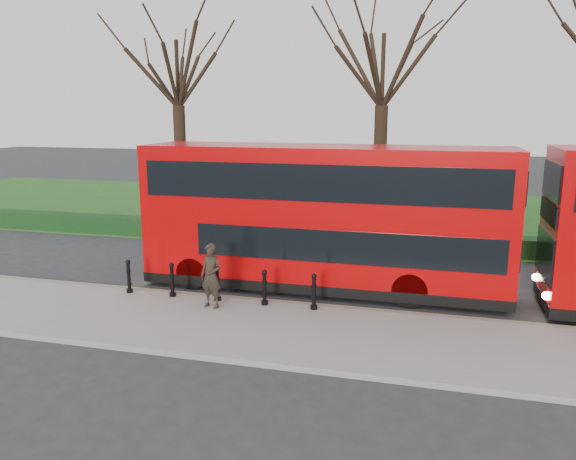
# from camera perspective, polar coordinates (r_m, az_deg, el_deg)

# --- Properties ---
(ground) EXTENTS (120.00, 120.00, 0.00)m
(ground) POSITION_cam_1_polar(r_m,az_deg,el_deg) (17.73, -0.85, -6.64)
(ground) COLOR #28282B
(ground) RESTS_ON ground
(pavement) EXTENTS (60.00, 4.00, 0.15)m
(pavement) POSITION_cam_1_polar(r_m,az_deg,el_deg) (15.01, -3.99, -9.91)
(pavement) COLOR gray
(pavement) RESTS_ON ground
(kerb) EXTENTS (60.00, 0.25, 0.16)m
(kerb) POSITION_cam_1_polar(r_m,az_deg,el_deg) (16.79, -1.78, -7.45)
(kerb) COLOR slate
(kerb) RESTS_ON ground
(grass_verge) EXTENTS (60.00, 18.00, 0.06)m
(grass_verge) POSITION_cam_1_polar(r_m,az_deg,el_deg) (31.99, 6.42, 1.82)
(grass_verge) COLOR #1C501A
(grass_verge) RESTS_ON ground
(hedge) EXTENTS (60.00, 0.90, 0.80)m
(hedge) POSITION_cam_1_polar(r_m,az_deg,el_deg) (24.00, 3.53, -0.67)
(hedge) COLOR black
(hedge) RESTS_ON ground
(yellow_line_outer) EXTENTS (60.00, 0.10, 0.01)m
(yellow_line_outer) POSITION_cam_1_polar(r_m,az_deg,el_deg) (17.09, -1.49, -7.35)
(yellow_line_outer) COLOR yellow
(yellow_line_outer) RESTS_ON ground
(yellow_line_inner) EXTENTS (60.00, 0.10, 0.01)m
(yellow_line_inner) POSITION_cam_1_polar(r_m,az_deg,el_deg) (17.27, -1.30, -7.13)
(yellow_line_inner) COLOR yellow
(yellow_line_inner) RESTS_ON ground
(tree_left) EXTENTS (6.88, 6.88, 10.74)m
(tree_left) POSITION_cam_1_polar(r_m,az_deg,el_deg) (29.09, -11.21, 16.04)
(tree_left) COLOR black
(tree_left) RESTS_ON ground
(tree_mid) EXTENTS (6.86, 6.86, 10.71)m
(tree_mid) POSITION_cam_1_polar(r_m,az_deg,el_deg) (26.37, 9.63, 16.48)
(tree_mid) COLOR black
(tree_mid) RESTS_ON ground
(bollard_row) EXTENTS (6.00, 0.15, 1.00)m
(bollard_row) POSITION_cam_1_polar(r_m,az_deg,el_deg) (16.79, -7.20, -5.49)
(bollard_row) COLOR black
(bollard_row) RESTS_ON pavement
(bus_lead) EXTENTS (11.55, 2.65, 4.60)m
(bus_lead) POSITION_cam_1_polar(r_m,az_deg,el_deg) (17.90, 3.63, 1.19)
(bus_lead) COLOR #AC0304
(bus_lead) RESTS_ON ground
(pedestrian) EXTENTS (0.77, 0.59, 1.86)m
(pedestrian) POSITION_cam_1_polar(r_m,az_deg,el_deg) (16.13, -7.80, -4.63)
(pedestrian) COLOR black
(pedestrian) RESTS_ON pavement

